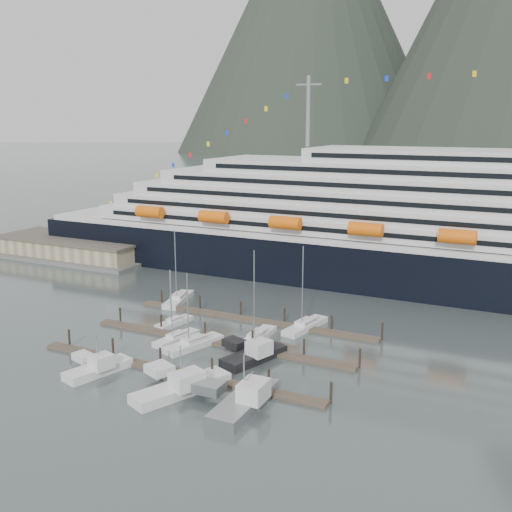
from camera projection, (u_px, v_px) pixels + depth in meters
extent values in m
plane|color=#4F5D5C|center=(235.00, 355.00, 94.57)|extent=(1600.00, 1600.00, 0.00)
cone|color=#222C21|center=(313.00, 23.00, 682.00)|extent=(340.00, 340.00, 340.00)
cube|color=black|center=(454.00, 271.00, 130.97)|extent=(210.00, 28.00, 12.00)
cube|color=silver|center=(457.00, 242.00, 129.53)|extent=(205.80, 27.44, 1.50)
cube|color=silver|center=(482.00, 232.00, 126.80)|extent=(185.00, 26.00, 3.20)
cube|color=black|center=(474.00, 243.00, 115.35)|extent=(175.75, 0.20, 1.00)
cube|color=silver|center=(493.00, 218.00, 125.22)|extent=(180.00, 25.00, 3.20)
cube|color=black|center=(487.00, 227.00, 114.22)|extent=(171.00, 0.20, 1.00)
cube|color=silver|center=(505.00, 203.00, 123.65)|extent=(172.00, 24.00, 3.20)
cube|color=black|center=(500.00, 210.00, 113.08)|extent=(163.40, 0.20, 1.00)
cylinder|color=gray|center=(308.00, 111.00, 138.49)|extent=(1.00, 1.00, 16.00)
cylinder|color=orange|center=(150.00, 212.00, 145.76)|extent=(7.00, 2.80, 2.80)
cylinder|color=orange|center=(214.00, 217.00, 137.99)|extent=(7.00, 2.80, 2.80)
cylinder|color=orange|center=(285.00, 223.00, 130.22)|extent=(7.00, 2.80, 2.80)
cylinder|color=orange|center=(366.00, 229.00, 122.44)|extent=(7.00, 2.80, 2.80)
cylinder|color=orange|center=(457.00, 237.00, 114.67)|extent=(7.00, 2.80, 2.80)
cube|color=#595956|center=(75.00, 256.00, 162.32)|extent=(46.00, 20.00, 1.20)
cube|color=gray|center=(74.00, 248.00, 161.83)|extent=(42.00, 16.00, 5.00)
cube|color=#595147|center=(74.00, 238.00, 161.24)|extent=(43.00, 17.00, 0.60)
cube|color=#47392D|center=(173.00, 371.00, 87.94)|extent=(48.00, 2.00, 0.50)
cylinder|color=black|center=(69.00, 339.00, 97.71)|extent=(0.36, 0.36, 3.20)
cylinder|color=black|center=(113.00, 348.00, 93.82)|extent=(0.36, 0.36, 3.20)
cylinder|color=black|center=(160.00, 358.00, 89.94)|extent=(0.36, 0.36, 3.20)
cylinder|color=black|center=(212.00, 369.00, 86.05)|extent=(0.36, 0.36, 3.20)
cylinder|color=black|center=(269.00, 380.00, 82.16)|extent=(0.36, 0.36, 3.20)
cylinder|color=black|center=(331.00, 393.00, 78.28)|extent=(0.36, 0.36, 3.20)
cube|color=#47392D|center=(217.00, 343.00, 99.30)|extent=(48.00, 2.00, 0.50)
cylinder|color=black|center=(120.00, 316.00, 109.08)|extent=(0.36, 0.36, 3.20)
cylinder|color=black|center=(161.00, 323.00, 105.19)|extent=(0.36, 0.36, 3.20)
cylinder|color=black|center=(205.00, 331.00, 101.30)|extent=(0.36, 0.36, 3.20)
cylinder|color=black|center=(253.00, 340.00, 97.42)|extent=(0.36, 0.36, 3.20)
cylinder|color=black|center=(304.00, 349.00, 93.53)|extent=(0.36, 0.36, 3.20)
cylinder|color=black|center=(360.00, 359.00, 89.64)|extent=(0.36, 0.36, 3.20)
cube|color=#47392D|center=(252.00, 320.00, 110.67)|extent=(48.00, 2.00, 0.50)
cylinder|color=black|center=(162.00, 298.00, 120.44)|extent=(0.36, 0.36, 3.20)
cylinder|color=black|center=(200.00, 304.00, 116.56)|extent=(0.36, 0.36, 3.20)
cylinder|color=black|center=(241.00, 310.00, 112.67)|extent=(0.36, 0.36, 3.20)
cylinder|color=black|center=(284.00, 317.00, 108.78)|extent=(0.36, 0.36, 3.20)
cylinder|color=black|center=(331.00, 324.00, 104.89)|extent=(0.36, 0.36, 3.20)
cylinder|color=black|center=(382.00, 332.00, 101.01)|extent=(0.36, 0.36, 3.20)
cube|color=silver|center=(174.00, 323.00, 108.64)|extent=(3.71, 8.23, 1.24)
cube|color=silver|center=(174.00, 319.00, 108.47)|extent=(2.24, 3.06, 0.71)
cylinder|color=gray|center=(170.00, 296.00, 106.83)|extent=(0.14, 0.14, 9.68)
cube|color=silver|center=(176.00, 339.00, 100.75)|extent=(3.94, 9.45, 1.28)
cube|color=silver|center=(176.00, 335.00, 100.57)|extent=(2.36, 3.48, 0.73)
cylinder|color=gray|center=(171.00, 305.00, 98.61)|extent=(0.15, 0.15, 11.57)
cube|color=silver|center=(194.00, 346.00, 97.92)|extent=(6.20, 11.11, 1.58)
cube|color=silver|center=(194.00, 340.00, 97.69)|extent=(3.34, 4.28, 0.90)
cylinder|color=gray|center=(188.00, 308.00, 95.71)|extent=(0.18, 0.18, 11.74)
cube|color=silver|center=(257.00, 339.00, 100.94)|extent=(2.94, 11.25, 1.42)
cube|color=silver|center=(257.00, 334.00, 100.74)|extent=(2.14, 3.97, 0.81)
cylinder|color=gray|center=(254.00, 295.00, 98.16)|extent=(0.16, 0.16, 14.88)
cube|color=silver|center=(179.00, 301.00, 122.32)|extent=(5.49, 11.67, 1.58)
cube|color=silver|center=(178.00, 296.00, 122.09)|extent=(3.12, 4.37, 0.90)
cylinder|color=gray|center=(176.00, 265.00, 119.51)|extent=(0.18, 0.18, 14.12)
cube|color=silver|center=(305.00, 327.00, 106.58)|extent=(4.75, 11.68, 1.52)
cube|color=silver|center=(305.00, 322.00, 106.36)|extent=(2.82, 4.29, 0.87)
cylinder|color=gray|center=(303.00, 286.00, 103.94)|extent=(0.17, 0.17, 14.27)
cube|color=silver|center=(98.00, 371.00, 87.77)|extent=(6.01, 10.68, 1.85)
cube|color=silver|center=(83.00, 357.00, 90.06)|extent=(3.63, 3.02, 1.11)
cube|color=silver|center=(101.00, 362.00, 86.71)|extent=(3.33, 3.64, 2.03)
cube|color=black|center=(101.00, 357.00, 86.55)|extent=(3.09, 3.40, 0.46)
cylinder|color=gray|center=(97.00, 350.00, 87.03)|extent=(0.15, 0.15, 4.61)
cube|color=silver|center=(182.00, 390.00, 81.50)|extent=(9.03, 14.81, 2.07)
cube|color=silver|center=(159.00, 369.00, 85.26)|extent=(4.48, 4.30, 1.24)
cube|color=silver|center=(187.00, 380.00, 79.98)|extent=(4.35, 5.13, 2.28)
cube|color=black|center=(187.00, 374.00, 79.80)|extent=(4.05, 4.78, 0.52)
cylinder|color=gray|center=(181.00, 364.00, 80.66)|extent=(0.17, 0.17, 5.18)
cube|color=#999C9F|center=(244.00, 405.00, 77.34)|extent=(4.26, 13.66, 2.27)
cube|color=#999C9F|center=(209.00, 387.00, 79.19)|extent=(3.89, 3.04, 1.36)
cube|color=silver|center=(254.00, 391.00, 76.27)|extent=(3.23, 4.12, 2.49)
cube|color=black|center=(254.00, 384.00, 76.07)|extent=(3.00, 3.85, 0.57)
cylinder|color=gray|center=(244.00, 375.00, 76.41)|extent=(0.18, 0.18, 5.67)
cube|color=black|center=(254.00, 358.00, 92.52)|extent=(7.08, 11.95, 2.06)
cube|color=black|center=(235.00, 343.00, 95.18)|extent=(4.11, 3.47, 1.24)
cube|color=silver|center=(259.00, 348.00, 91.30)|extent=(3.81, 4.14, 2.27)
cube|color=black|center=(259.00, 343.00, 91.11)|extent=(3.54, 3.86, 0.52)
cylinder|color=gray|center=(254.00, 335.00, 91.68)|extent=(0.17, 0.17, 5.16)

